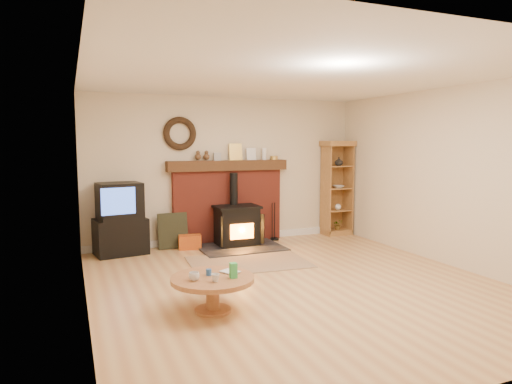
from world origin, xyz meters
name	(u,v)px	position (x,y,z in m)	size (l,w,h in m)	color
ground	(296,284)	(0.00, 0.00, 0.00)	(5.50, 5.50, 0.00)	#B8804C
room_shell	(292,149)	(-0.02, 0.09, 1.72)	(5.02, 5.52, 2.61)	beige
chimney_breast	(228,198)	(0.00, 2.67, 0.80)	(2.20, 0.22, 1.78)	maroon
wood_stove	(237,227)	(0.03, 2.27, 0.34)	(1.40, 1.00, 1.27)	black
area_rug	(248,262)	(-0.18, 1.21, 0.01)	(1.74, 1.19, 0.01)	brown
tv_unit	(120,220)	(-1.90, 2.47, 0.56)	(0.87, 0.66, 1.16)	black
curio_cabinet	(336,188)	(2.20, 2.55, 0.92)	(0.59, 0.42, 1.83)	brown
firelog_box	(190,242)	(-0.78, 2.40, 0.12)	(0.38, 0.23, 0.23)	#C87315
leaning_painting	(173,231)	(-1.03, 2.55, 0.30)	(0.51, 0.03, 0.61)	black
fire_tools	(274,234)	(0.84, 2.50, 0.11)	(0.16, 0.16, 0.70)	black
coffee_table	(213,283)	(-1.26, -0.53, 0.31)	(0.89, 0.89, 0.54)	brown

